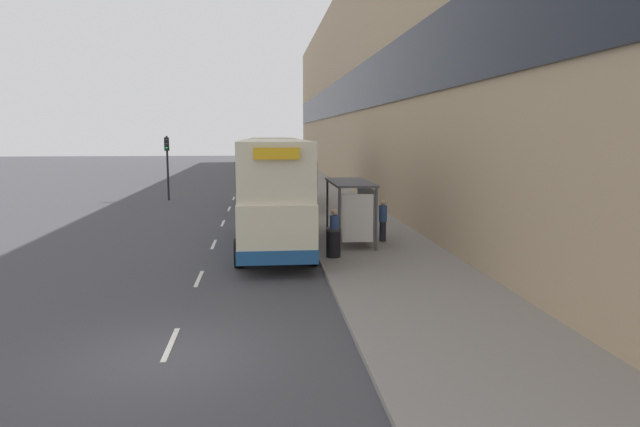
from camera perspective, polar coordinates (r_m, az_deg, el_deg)
ground_plane at (r=12.42m, az=-15.25°, el=-13.76°), size 220.00×220.00×0.00m
pavement at (r=50.28m, az=-0.70°, el=2.87°), size 5.00×93.00×0.14m
terrace_facade at (r=50.76m, az=3.89°, el=12.57°), size 3.10×93.00×17.27m
lane_mark_0 at (r=13.12m, az=-14.70°, el=-12.51°), size 0.12×2.00×0.01m
lane_mark_1 at (r=18.51m, az=-12.01°, el=-6.39°), size 0.12×2.00×0.01m
lane_mark_2 at (r=24.02m, az=-10.57°, el=-3.05°), size 0.12×2.00×0.01m
lane_mark_3 at (r=29.60m, az=-9.68°, el=-0.96°), size 0.12×2.00×0.01m
lane_mark_4 at (r=35.21m, az=-9.07°, el=0.47°), size 0.12×2.00×0.01m
lane_mark_5 at (r=40.84m, az=-8.63°, el=1.50°), size 0.12×2.00×0.01m
lane_mark_6 at (r=46.48m, az=-8.30°, el=2.29°), size 0.12×2.00×0.01m
lane_mark_7 at (r=52.13m, az=-8.04°, el=2.90°), size 0.12×2.00×0.01m
lane_mark_8 at (r=57.79m, az=-7.83°, el=3.39°), size 0.12×2.00×0.01m
bus_shelter at (r=23.07m, az=3.56°, el=1.32°), size 1.60×4.20×2.48m
double_decker_bus_near at (r=22.60m, az=-4.66°, el=2.21°), size 2.85×10.33×4.30m
double_decker_bus_ahead at (r=35.77m, az=-4.85°, el=4.33°), size 2.85×10.71×4.30m
car_0 at (r=51.63m, az=-5.48°, el=3.83°), size 1.98×3.81×1.71m
car_1 at (r=59.38m, az=-5.87°, el=4.35°), size 1.93×3.88×1.67m
car_2 at (r=81.81m, az=-5.59°, el=5.37°), size 2.06×4.02×1.80m
car_3 at (r=71.87m, az=-5.70°, el=4.99°), size 1.97×3.95×1.73m
pedestrian_at_shelter at (r=20.38m, az=1.46°, el=-1.94°), size 0.35×0.35×1.75m
pedestrian_1 at (r=23.61m, az=6.30°, el=-0.67°), size 0.34×0.34×1.71m
litter_bin at (r=20.51m, az=1.35°, el=-2.91°), size 0.55×0.55×1.05m
traffic_light_far_kerb at (r=40.43m, az=-15.04°, el=5.48°), size 0.30×0.32×4.40m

